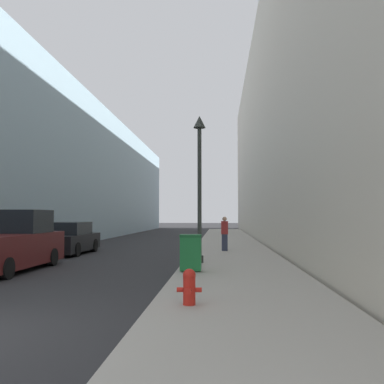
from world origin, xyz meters
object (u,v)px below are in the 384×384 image
at_px(fire_hydrant, 189,286).
at_px(pedestrian_on_sidewalk, 225,234).
at_px(trash_bin, 191,252).
at_px(lamppost, 200,170).
at_px(pickup_truck, 6,245).
at_px(parked_sedan_near, 69,239).

distance_m(fire_hydrant, pedestrian_on_sidewalk, 12.49).
distance_m(trash_bin, lamppost, 3.67).
xyz_separation_m(trash_bin, lamppost, (0.15, 2.40, 2.77)).
bearing_deg(lamppost, pickup_truck, -165.98).
height_order(pickup_truck, pedestrian_on_sidewalk, pickup_truck).
bearing_deg(trash_bin, parked_sedan_near, 131.80).
xyz_separation_m(parked_sedan_near, pedestrian_on_sidewalk, (7.46, 0.48, 0.27)).
bearing_deg(pedestrian_on_sidewalk, trash_bin, -98.32).
bearing_deg(trash_bin, lamppost, 86.36).
distance_m(parked_sedan_near, pedestrian_on_sidewalk, 7.48).
xyz_separation_m(lamppost, parked_sedan_near, (-6.51, 4.70, -2.78)).
relative_size(fire_hydrant, trash_bin, 0.61).
height_order(lamppost, parked_sedan_near, lamppost).
bearing_deg(lamppost, fire_hydrant, -88.82).
relative_size(trash_bin, pickup_truck, 0.20).
bearing_deg(trash_bin, fire_hydrant, -86.45).
bearing_deg(parked_sedan_near, lamppost, -35.85).
bearing_deg(pedestrian_on_sidewalk, fire_hydrant, -93.71).
xyz_separation_m(lamppost, pickup_truck, (-6.37, -1.59, -2.63)).
distance_m(fire_hydrant, pickup_truck, 8.66).
bearing_deg(parked_sedan_near, fire_hydrant, -60.94).
bearing_deg(fire_hydrant, trash_bin, 93.55).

